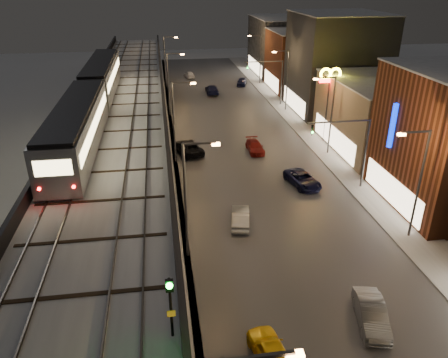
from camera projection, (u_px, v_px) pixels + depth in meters
road_surface at (241, 146)px, 53.36m from camera, size 17.00×120.00×0.06m
sidewalk_right at (320, 141)px, 54.68m from camera, size 4.00×120.00×0.14m
under_viaduct_pavement at (129, 152)px, 51.55m from camera, size 11.00×120.00×0.06m
elevated_viaduct at (123, 114)px, 46.34m from camera, size 9.00×100.00×6.30m
viaduct_trackbed at (122, 106)px, 46.13m from camera, size 8.40×100.00×0.32m
viaduct_parapet_streetside at (163, 100)px, 46.54m from camera, size 0.30×100.00×1.10m
viaduct_parapet_far at (79, 103)px, 45.37m from camera, size 0.30×100.00×1.10m
building_c at (385, 115)px, 51.15m from camera, size 12.20×15.20×8.16m
building_d at (336, 64)px, 64.17m from camera, size 12.20×13.20×14.16m
building_e at (305, 60)px, 77.54m from camera, size 12.20×12.20×10.16m
building_f at (284, 46)px, 89.85m from camera, size 12.20×16.20×11.16m
streetlight_left_1 at (189, 193)px, 30.41m from camera, size 2.57×0.28×9.00m
streetlight_right_1 at (417, 178)px, 32.70m from camera, size 2.56×0.28×9.00m
streetlight_left_2 at (176, 117)px, 46.50m from camera, size 2.57×0.28×9.00m
streetlight_right_2 at (330, 110)px, 48.79m from camera, size 2.56×0.28×9.00m
streetlight_left_3 at (170, 80)px, 62.59m from camera, size 2.57×0.28×9.00m
streetlight_right_3 at (286, 76)px, 64.88m from camera, size 2.56×0.28×9.00m
streetlight_left_4 at (166, 58)px, 78.68m from camera, size 2.57×0.28×9.00m
streetlight_right_4 at (259, 56)px, 80.97m from camera, size 2.56×0.28×9.00m
traffic_light_rig_a at (355, 145)px, 40.94m from camera, size 6.10×0.34×7.00m
traffic_light_rig_b at (275, 77)px, 67.76m from camera, size 6.10×0.34×7.00m
subway_train at (91, 97)px, 41.84m from camera, size 2.96×36.05×3.54m
rail_signal at (170, 297)px, 15.75m from camera, size 0.31×0.41×2.72m
car_taxi at (272, 354)px, 23.33m from camera, size 2.28×4.40×1.43m
car_near_white at (240, 218)px, 36.35m from camera, size 2.16×4.30×1.35m
car_mid_silver at (188, 148)px, 50.74m from camera, size 3.78×5.81×1.49m
car_mid_dark at (212, 90)px, 75.93m from camera, size 2.08×5.00×1.45m
car_far_white at (189, 75)px, 87.49m from camera, size 2.16×4.03×1.30m
car_onc_silver at (371, 314)px, 25.99m from camera, size 2.47×4.59×1.44m
car_onc_dark at (303, 180)px, 43.03m from camera, size 3.12×5.14×1.33m
car_onc_white at (255, 147)px, 51.24m from camera, size 1.72×4.22×1.22m
car_onc_red at (242, 82)px, 81.52m from camera, size 2.69×4.32×1.37m
sign_mcdonalds at (330, 83)px, 51.63m from camera, size 2.71×0.38×9.16m
sign_carwash at (397, 132)px, 38.39m from camera, size 1.76×0.35×9.12m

